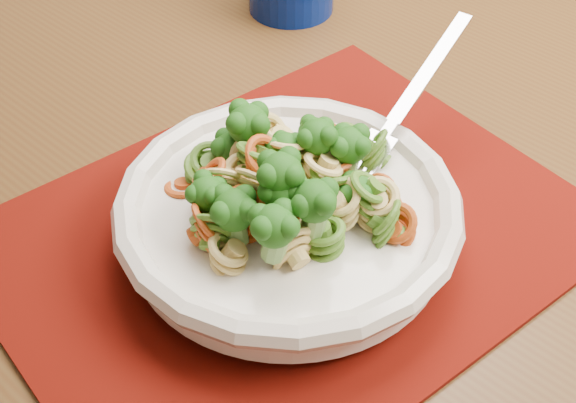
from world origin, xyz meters
TOP-DOWN VIEW (x-y plane):
  - dining_table at (-0.56, 0.39)m, footprint 1.48×1.07m
  - placemat at (-0.56, 0.25)m, footprint 0.40×0.31m
  - pasta_bowl at (-0.57, 0.24)m, footprint 0.24×0.24m
  - pasta_broccoli_heap at (-0.57, 0.24)m, footprint 0.20×0.20m
  - fork at (-0.49, 0.24)m, footprint 0.18×0.07m

SIDE VIEW (x-z plane):
  - dining_table at x=-0.56m, z-range 0.28..1.07m
  - placemat at x=-0.56m, z-range 0.79..0.79m
  - pasta_bowl at x=-0.57m, z-range 0.80..0.84m
  - fork at x=-0.49m, z-range 0.80..0.87m
  - pasta_broccoli_heap at x=-0.57m, z-range 0.81..0.87m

